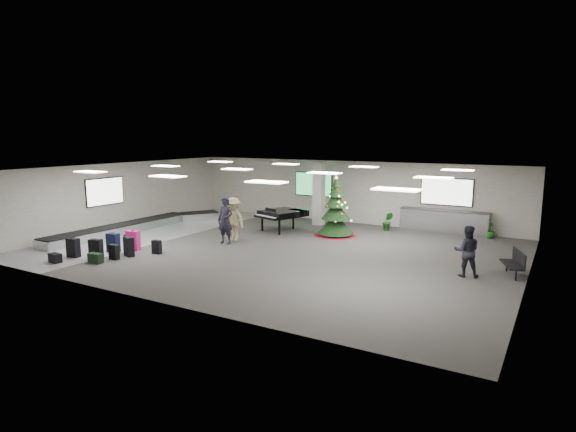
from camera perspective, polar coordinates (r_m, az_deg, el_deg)
The scene contains 22 objects.
ground at distance 19.41m, azimuth -1.11°, elevation -3.92°, with size 18.00×18.00×0.00m, color #393734.
room_envelope at distance 19.77m, azimuth -1.08°, elevation 3.19°, with size 18.02×14.02×3.21m.
baggage_carousel at distance 24.23m, azimuth -17.30°, elevation -1.12°, with size 2.28×9.71×0.43m.
service_counter at distance 23.63m, azimuth 17.95°, elevation -0.60°, with size 4.05×0.65×1.08m.
suitcase_0 at distance 19.19m, azimuth -21.80°, elevation -3.65°, with size 0.52×0.38×0.76m.
suitcase_1 at distance 19.18m, azimuth -18.35°, elevation -3.45°, with size 0.53×0.40×0.76m.
pink_suitcase at distance 20.10m, azimuth -17.88°, elevation -2.78°, with size 0.55×0.38×0.80m.
suitcase_3 at distance 19.26m, azimuth -15.30°, elevation -3.56°, with size 0.38×0.24×0.55m.
navy_suitcase at distance 20.00m, azimuth -20.01°, elevation -3.00°, with size 0.51×0.32×0.77m.
suitcase_5 at distance 19.77m, azimuth -24.10°, elevation -3.45°, with size 0.50×0.31×0.74m.
green_duffel at distance 18.62m, azimuth -21.85°, elevation -4.65°, with size 0.55×0.30×0.37m.
suitcase_7 at distance 18.89m, azimuth -19.92°, elevation -4.02°, with size 0.39×0.21×0.58m.
suitcase_8 at distance 20.51m, azimuth -18.30°, elevation -2.88°, with size 0.39×0.23×0.57m.
black_duffel at distance 19.28m, azimuth -25.88°, elevation -4.49°, with size 0.54×0.35×0.35m.
christmas_tree at distance 21.87m, azimuth 5.67°, elevation 0.11°, with size 1.95×1.95×2.78m.
grand_piano at distance 22.85m, azimuth -0.82°, elevation 0.26°, with size 2.10×2.41×1.17m.
bench at distance 17.25m, azimuth 25.31°, elevation -4.94°, with size 0.91×1.43×0.86m.
traveler_a at distance 20.33m, azimuth -7.42°, elevation -0.52°, with size 0.73×0.48×1.99m, color black.
traveler_b at distance 20.91m, azimuth -6.49°, elevation -0.36°, with size 1.22×0.70×1.88m, color #918159.
traveler_bench at distance 16.55m, azimuth 20.42°, elevation -3.93°, with size 0.82×0.64×1.68m, color black.
potted_plant_left at distance 23.45m, azimuth 11.73°, elevation -0.62°, with size 0.50×0.40×0.91m, color #143F15.
potted_plant_right at distance 23.15m, azimuth 22.84°, elevation -1.53°, with size 0.42×0.42×0.74m, color #143F15.
Camera 1 is at (9.78, -16.14, 4.54)m, focal length 30.00 mm.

